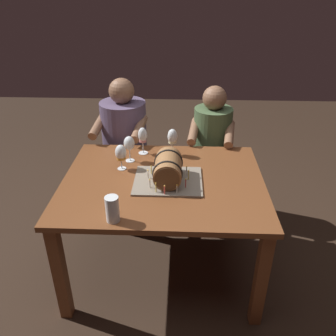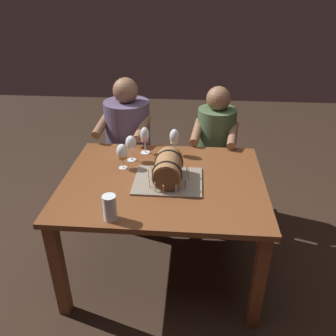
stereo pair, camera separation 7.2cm
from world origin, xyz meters
name	(u,v)px [view 2 (the right image)]	position (x,y,z in m)	size (l,w,h in m)	color
ground_plane	(164,264)	(0.00, 0.00, 0.00)	(8.00, 8.00, 0.00)	#332319
dining_table	(163,193)	(0.00, 0.00, 0.64)	(1.31, 1.04, 0.74)	brown
barrel_cake	(168,170)	(0.03, -0.02, 0.83)	(0.43, 0.36, 0.19)	gray
wine_glass_empty	(131,143)	(-0.25, 0.25, 0.88)	(0.08, 0.08, 0.19)	white
wine_glass_white	(174,138)	(0.05, 0.37, 0.88)	(0.07, 0.07, 0.20)	white
wine_glass_amber	(122,153)	(-0.29, 0.14, 0.86)	(0.08, 0.08, 0.18)	white
wine_glass_rose	(145,136)	(-0.17, 0.38, 0.88)	(0.07, 0.07, 0.20)	white
beer_pint	(110,209)	(-0.25, -0.44, 0.81)	(0.07, 0.07, 0.15)	white
person_seated_left	(129,150)	(-0.37, 0.76, 0.58)	(0.46, 0.53, 1.20)	#372D40
person_seated_right	(214,159)	(0.37, 0.76, 0.52)	(0.40, 0.49, 1.15)	#2A3A24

